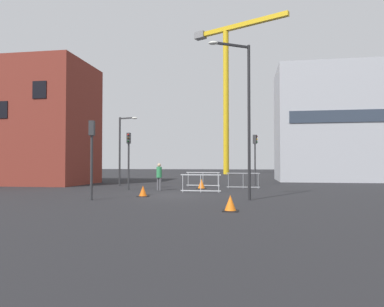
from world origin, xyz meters
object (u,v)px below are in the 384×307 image
at_px(streetlamp_tall, 244,107).
at_px(pedestrian_walking, 159,175).
at_px(traffic_cone_by_barrier, 230,204).
at_px(traffic_cone_striped, 143,192).
at_px(traffic_light_verge, 92,146).
at_px(traffic_cone_on_verge, 201,184).
at_px(streetlamp_short, 122,144).
at_px(traffic_light_far, 255,151).
at_px(traffic_light_island, 129,151).
at_px(construction_crane, 228,77).

bearing_deg(streetlamp_tall, pedestrian_walking, 136.39).
bearing_deg(traffic_cone_by_barrier, traffic_cone_striped, 134.55).
distance_m(traffic_light_verge, traffic_cone_by_barrier, 7.59).
distance_m(traffic_cone_by_barrier, traffic_cone_on_verge, 11.16).
height_order(streetlamp_short, traffic_light_far, streetlamp_short).
height_order(streetlamp_tall, traffic_cone_on_verge, streetlamp_tall).
xyz_separation_m(traffic_light_far, traffic_light_verge, (-7.91, -12.15, -0.13)).
xyz_separation_m(streetlamp_short, traffic_light_verge, (2.18, -9.97, -0.67)).
height_order(traffic_light_verge, traffic_cone_striped, traffic_light_verge).
relative_size(traffic_light_island, pedestrian_walking, 2.16).
relative_size(streetlamp_short, traffic_cone_by_barrier, 9.06).
relative_size(traffic_light_far, traffic_cone_on_verge, 5.98).
height_order(streetlamp_tall, traffic_light_verge, streetlamp_tall).
bearing_deg(streetlamp_short, traffic_cone_on_verge, -16.46).
height_order(streetlamp_short, traffic_light_island, streetlamp_short).
xyz_separation_m(construction_crane, traffic_light_verge, (-4.28, -39.49, -12.93)).
xyz_separation_m(traffic_light_island, traffic_cone_by_barrier, (7.09, -9.17, -2.26)).
relative_size(construction_crane, traffic_cone_by_barrier, 40.62).
distance_m(traffic_light_island, traffic_cone_by_barrier, 11.81).
height_order(pedestrian_walking, traffic_cone_striped, pedestrian_walking).
bearing_deg(construction_crane, traffic_light_island, -98.07).
height_order(streetlamp_short, traffic_cone_by_barrier, streetlamp_short).
distance_m(streetlamp_tall, traffic_cone_by_barrier, 5.62).
distance_m(traffic_light_far, traffic_cone_by_barrier, 15.18).
height_order(construction_crane, traffic_cone_on_verge, construction_crane).
bearing_deg(construction_crane, pedestrian_walking, -94.42).
xyz_separation_m(traffic_light_far, traffic_cone_on_verge, (-3.71, -4.06, -2.36)).
xyz_separation_m(streetlamp_tall, traffic_cone_striped, (-5.25, 1.06, -4.13)).
bearing_deg(traffic_light_far, pedestrian_walking, -136.13).
bearing_deg(traffic_light_far, construction_crane, 97.56).
bearing_deg(traffic_cone_by_barrier, streetlamp_tall, 82.88).
relative_size(pedestrian_walking, traffic_cone_on_verge, 2.61).
xyz_separation_m(construction_crane, traffic_light_far, (3.63, -27.34, -12.80)).
distance_m(streetlamp_short, traffic_light_island, 4.06).
xyz_separation_m(streetlamp_tall, streetlamp_short, (-9.34, 8.97, -1.18)).
height_order(traffic_light_far, traffic_cone_by_barrier, traffic_light_far).
xyz_separation_m(streetlamp_tall, pedestrian_walking, (-5.45, 5.19, -3.39)).
relative_size(traffic_light_island, traffic_light_verge, 1.00).
relative_size(traffic_cone_striped, traffic_cone_on_verge, 0.85).
relative_size(streetlamp_tall, traffic_light_far, 1.86).
distance_m(construction_crane, pedestrian_walking, 36.40).
height_order(pedestrian_walking, traffic_cone_by_barrier, pedestrian_walking).
relative_size(streetlamp_short, pedestrian_walking, 3.05).
bearing_deg(traffic_light_verge, pedestrian_walking, 74.60).
xyz_separation_m(construction_crane, traffic_cone_by_barrier, (2.40, -42.28, -15.20)).
height_order(traffic_cone_by_barrier, traffic_cone_striped, traffic_cone_by_barrier).
relative_size(streetlamp_tall, traffic_cone_by_barrier, 12.65).
bearing_deg(traffic_light_island, traffic_light_verge, -86.30).
xyz_separation_m(pedestrian_walking, traffic_cone_striped, (0.19, -4.13, -0.75)).
height_order(pedestrian_walking, traffic_cone_on_verge, pedestrian_walking).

